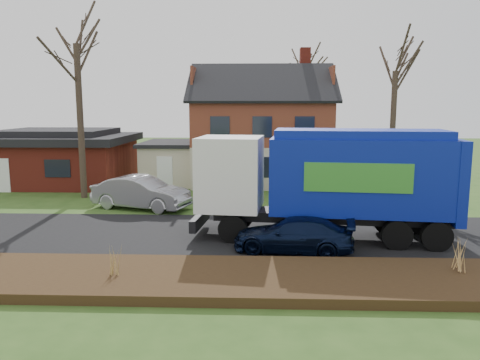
{
  "coord_description": "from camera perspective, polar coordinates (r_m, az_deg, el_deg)",
  "views": [
    {
      "loc": [
        1.73,
        -18.65,
        5.27
      ],
      "look_at": [
        0.93,
        2.5,
        1.92
      ],
      "focal_mm": 35.0,
      "sensor_mm": 36.0,
      "label": 1
    }
  ],
  "objects": [
    {
      "name": "grass_clump_mid",
      "position": [
        14.59,
        -14.97,
        -9.41
      ],
      "size": [
        0.31,
        0.26,
        0.88
      ],
      "color": "#AC8B4C",
      "rests_on": "mulch_verge"
    },
    {
      "name": "grass_clump_east",
      "position": [
        15.87,
        25.32,
        -8.29
      ],
      "size": [
        0.39,
        0.32,
        0.98
      ],
      "color": "tan",
      "rests_on": "mulch_verge"
    },
    {
      "name": "road",
      "position": [
        19.45,
        -3.04,
        -6.7
      ],
      "size": [
        80.0,
        7.0,
        0.02
      ],
      "primitive_type": "cube",
      "color": "black",
      "rests_on": "ground"
    },
    {
      "name": "tree_front_west",
      "position": [
        28.64,
        -19.48,
        17.94
      ],
      "size": [
        4.07,
        4.07,
        12.09
      ],
      "color": "#3B2E23",
      "rests_on": "ground"
    },
    {
      "name": "ground",
      "position": [
        19.46,
        -3.04,
        -6.73
      ],
      "size": [
        120.0,
        120.0,
        0.0
      ],
      "primitive_type": "plane",
      "color": "#2E4F1A",
      "rests_on": "ground"
    },
    {
      "name": "garbage_truck",
      "position": [
        18.77,
        10.96,
        0.41
      ],
      "size": [
        10.43,
        3.76,
        4.37
      ],
      "rotation": [
        0.0,
        0.0,
        -0.1
      ],
      "color": "black",
      "rests_on": "ground"
    },
    {
      "name": "ranch_house",
      "position": [
        34.67,
        -21.2,
        2.67
      ],
      "size": [
        9.8,
        8.2,
        3.7
      ],
      "color": "maroon",
      "rests_on": "ground"
    },
    {
      "name": "navy_wagon",
      "position": [
        17.25,
        6.53,
        -6.66
      ],
      "size": [
        4.58,
        2.45,
        1.26
      ],
      "primitive_type": "imported",
      "rotation": [
        0.0,
        0.0,
        -1.73
      ],
      "color": "black",
      "rests_on": "ground"
    },
    {
      "name": "tree_front_east",
      "position": [
        29.42,
        18.55,
        14.79
      ],
      "size": [
        3.75,
        3.75,
        10.42
      ],
      "color": "#3D2F24",
      "rests_on": "ground"
    },
    {
      "name": "tree_back",
      "position": [
        39.71,
        7.95,
        14.76
      ],
      "size": [
        3.53,
        3.53,
        11.17
      ],
      "color": "#3F3126",
      "rests_on": "ground"
    },
    {
      "name": "mulch_verge",
      "position": [
        14.4,
        -4.98,
        -11.86
      ],
      "size": [
        80.0,
        3.5,
        0.3
      ],
      "primitive_type": "cube",
      "color": "black",
      "rests_on": "ground"
    },
    {
      "name": "main_house",
      "position": [
        32.58,
        1.75,
        6.82
      ],
      "size": [
        12.95,
        8.95,
        9.26
      ],
      "color": "beige",
      "rests_on": "ground"
    },
    {
      "name": "silver_sedan",
      "position": [
        24.7,
        -11.95,
        -1.51
      ],
      "size": [
        5.44,
        3.31,
        1.69
      ],
      "primitive_type": "imported",
      "rotation": [
        0.0,
        0.0,
        1.25
      ],
      "color": "#939499",
      "rests_on": "ground"
    }
  ]
}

